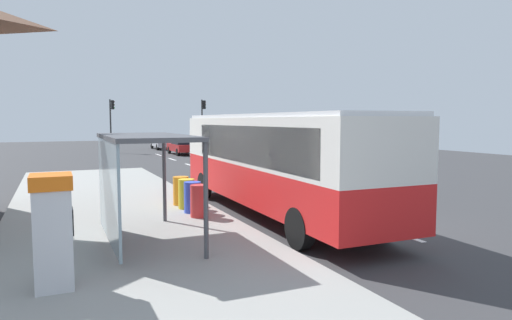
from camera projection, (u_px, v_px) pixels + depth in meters
The scene contains 21 objects.
ground_plane at pixel (210, 174), 25.73m from camera, with size 56.00×92.00×0.04m, color #38383A.
sidewalk_platform at pixel (124, 229), 12.20m from camera, with size 6.20×30.00×0.18m, color #999993.
lane_stripe_seg_1 at pixel (394, 232), 12.18m from camera, with size 0.16×2.20×0.01m, color silver.
lane_stripe_seg_2 at pixel (301, 202), 16.73m from camera, with size 0.16×2.20×0.01m, color silver.
lane_stripe_seg_3 at pixel (248, 184), 21.28m from camera, with size 0.16×2.20×0.01m, color silver.
lane_stripe_seg_4 at pixel (214, 173), 25.83m from camera, with size 0.16×2.20×0.01m, color silver.
lane_stripe_seg_5 at pixel (190, 165), 30.37m from camera, with size 0.16×2.20×0.01m, color silver.
lane_stripe_seg_6 at pixel (172, 159), 34.92m from camera, with size 0.16×2.20×0.01m, color silver.
lane_stripe_seg_7 at pixel (159, 155), 39.47m from camera, with size 0.16×2.20×0.01m, color silver.
bus at pixel (274, 158), 14.26m from camera, with size 2.65×11.04×3.21m.
white_van at pixel (214, 144), 31.72m from camera, with size 2.06×5.21×2.30m.
sedan_near at pixel (163, 142), 47.18m from camera, with size 1.88×4.42×1.52m.
sedan_far at pixel (183, 146), 39.87m from camera, with size 1.86×4.41×1.52m.
ticket_machine at pixel (53, 230), 7.60m from camera, with size 0.66×0.76×1.94m.
recycling_bin_red at pixel (199, 201), 13.28m from camera, with size 0.52×0.52×0.95m, color red.
recycling_bin_blue at pixel (193, 197), 13.91m from camera, with size 0.52×0.52×0.95m, color blue.
recycling_bin_yellow at pixel (186, 194), 14.55m from camera, with size 0.52×0.52×0.95m, color yellow.
recycling_bin_orange at pixel (181, 191), 15.19m from camera, with size 0.52×0.52×0.95m, color orange.
traffic_light_near_side at pixel (203, 117), 44.71m from camera, with size 0.49×0.28×5.04m.
traffic_light_far_side at pixel (112, 117), 41.95m from camera, with size 0.49×0.28×4.94m.
bus_shelter at pixel (132, 160), 10.39m from camera, with size 1.80×4.00×2.50m.
Camera 1 is at (-8.03, -10.41, 3.02)m, focal length 31.74 mm.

